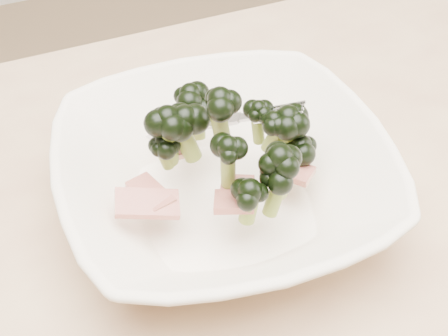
# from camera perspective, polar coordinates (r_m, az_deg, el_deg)

# --- Properties ---
(broccoli_dish) EXTENTS (0.33, 0.33, 0.14)m
(broccoli_dish) POSITION_cam_1_polar(r_m,az_deg,el_deg) (0.57, 0.04, -0.57)
(broccoli_dish) COLOR #F5E5CF
(broccoli_dish) RESTS_ON dining_table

